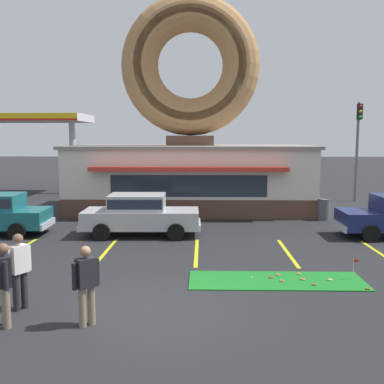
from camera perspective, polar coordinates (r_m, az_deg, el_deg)
ground_plane at (r=10.27m, az=-5.63°, el=-14.58°), size 160.00×160.00×0.00m
donut_shop_building at (r=23.43m, az=-0.21°, el=6.88°), size 12.30×6.75×10.96m
putting_mat at (r=12.24m, az=10.66°, el=-11.00°), size 4.59×1.56×0.03m
mini_donut_near_left at (r=12.40m, az=13.92°, el=-10.69°), size 0.13×0.13×0.04m
mini_donut_near_right at (r=12.15m, az=11.37°, el=-10.99°), size 0.13×0.13×0.04m
mini_donut_mid_left at (r=12.86m, az=13.41°, el=-10.05°), size 0.13×0.13×0.04m
mini_donut_mid_centre at (r=12.55m, az=17.13°, el=-10.60°), size 0.13×0.13×0.04m
mini_donut_mid_right at (r=12.62m, az=10.88°, el=-10.30°), size 0.13×0.13×0.04m
mini_donut_far_left at (r=12.06m, az=15.27°, el=-11.24°), size 0.13×0.13×0.04m
mini_donut_far_centre at (r=12.40m, az=10.02°, el=-10.60°), size 0.13×0.13×0.04m
mini_donut_far_right at (r=12.16m, az=21.45°, el=-11.34°), size 0.13×0.13×0.04m
golf_ball at (r=12.30m, az=7.55°, el=-10.67°), size 0.04×0.04×0.04m
putting_flag_pin at (r=12.75m, az=19.98°, el=-8.60°), size 0.13×0.01×0.55m
car_silver at (r=17.37m, az=-6.64°, el=-2.69°), size 4.60×2.06×1.60m
pedestrian_blue_sweater_man at (r=10.60m, az=-21.09°, el=-8.96°), size 0.41×0.51×1.70m
pedestrian_hooded_kid at (r=9.77m, az=-22.70°, el=-10.34°), size 0.40×0.53×1.70m
pedestrian_leather_jacket_man at (r=9.34m, az=-13.28°, el=-11.06°), size 0.47×0.43×1.64m
trash_bin at (r=21.45m, az=16.36°, el=-2.10°), size 0.57×0.57×0.97m
traffic_light_pole at (r=28.15m, az=20.32°, el=6.40°), size 0.28×0.47×5.80m
gas_station_canopy at (r=32.47m, az=-21.04°, el=8.41°), size 9.00×4.46×5.30m
parking_stripe_left at (r=16.19m, az=-21.35°, el=-6.97°), size 0.12×3.60×0.01m
parking_stripe_mid_left at (r=15.30m, az=-10.84°, el=-7.41°), size 0.12×3.60×0.01m
parking_stripe_centre at (r=14.96m, az=0.57°, el=-7.62°), size 0.12×3.60×0.01m
parking_stripe_mid_right at (r=15.22m, az=12.04°, el=-7.52°), size 0.12×3.60×0.01m
parking_stripe_right at (r=16.04m, az=22.71°, el=-7.16°), size 0.12×3.60×0.01m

